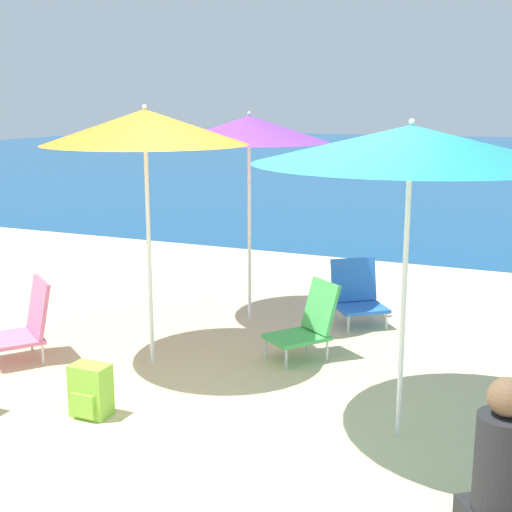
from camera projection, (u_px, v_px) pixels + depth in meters
The scene contains 9 objects.
ground_plane at pixel (227, 437), 5.05m from camera, with size 60.00×60.00×0.00m, color beige.
beach_umbrella_orange at pixel (145, 127), 6.03m from camera, with size 1.77×1.77×2.30m.
beach_umbrella_purple at pixel (249, 129), 7.35m from camera, with size 1.68×1.68×2.22m.
beach_umbrella_teal at pixel (411, 145), 4.65m from camera, with size 2.10×2.10×2.22m.
beach_chair_blue at pixel (357, 294), 7.58m from camera, with size 0.70×0.71×0.68m.
beach_chair_pink at pixel (27, 322), 6.50m from camera, with size 0.72×0.73×0.74m.
beach_chair_green at pixel (308, 323), 6.53m from camera, with size 0.68×0.73×0.71m.
person_seated_near at pixel (502, 471), 3.82m from camera, with size 0.50×0.51×0.92m.
backpack_lime at pixel (91, 391), 5.34m from camera, with size 0.29×0.22×0.40m.
Camera 1 is at (2.06, -4.18, 2.33)m, focal length 50.00 mm.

